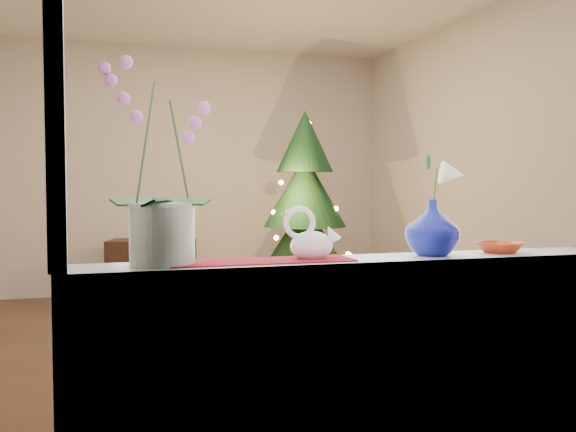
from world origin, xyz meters
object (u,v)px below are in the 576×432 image
object	(u,v)px
blue_vase	(432,223)
amber_dish	(500,248)
xmas_tree	(305,211)
orchid_pot	(161,162)
side_table	(152,271)
swan	(311,234)
paperweight	(437,248)

from	to	relation	value
blue_vase	amber_dish	size ratio (longest dim) A/B	1.63
amber_dish	xmas_tree	world-z (taller)	xmas_tree
xmas_tree	orchid_pot	bearing A→B (deg)	-115.85
amber_dish	blue_vase	bearing A→B (deg)	-179.97
amber_dish	side_table	xyz separation A→B (m)	(-1.07, 4.27, -0.62)
xmas_tree	blue_vase	bearing A→B (deg)	-99.96
swan	paperweight	size ratio (longest dim) A/B	3.30
paperweight	amber_dish	size ratio (longest dim) A/B	0.43
orchid_pot	amber_dish	distance (m)	1.43
blue_vase	amber_dish	distance (m)	0.33
blue_vase	side_table	xyz separation A→B (m)	(-0.76, 4.27, -0.73)
paperweight	amber_dish	world-z (taller)	paperweight
orchid_pot	swan	world-z (taller)	orchid_pot
paperweight	amber_dish	bearing A→B (deg)	6.47
amber_dish	side_table	bearing A→B (deg)	104.08
blue_vase	amber_dish	world-z (taller)	blue_vase
orchid_pot	xmas_tree	size ratio (longest dim) A/B	0.39
orchid_pot	blue_vase	bearing A→B (deg)	-0.52
orchid_pot	amber_dish	world-z (taller)	orchid_pot
orchid_pot	swan	size ratio (longest dim) A/B	3.23
paperweight	blue_vase	bearing A→B (deg)	92.89
swan	side_table	bearing A→B (deg)	92.20
swan	paperweight	bearing A→B (deg)	-5.69
swan	paperweight	distance (m)	0.52
swan	xmas_tree	xyz separation A→B (m)	(1.12, 3.47, -0.07)
swan	amber_dish	world-z (taller)	swan
side_table	amber_dish	bearing A→B (deg)	-59.88
orchid_pot	blue_vase	world-z (taller)	orchid_pot
swan	xmas_tree	world-z (taller)	xmas_tree
xmas_tree	side_table	xyz separation A→B (m)	(-1.37, 0.79, -0.63)
paperweight	xmas_tree	bearing A→B (deg)	80.17
swan	amber_dish	xyz separation A→B (m)	(0.83, -0.01, -0.08)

